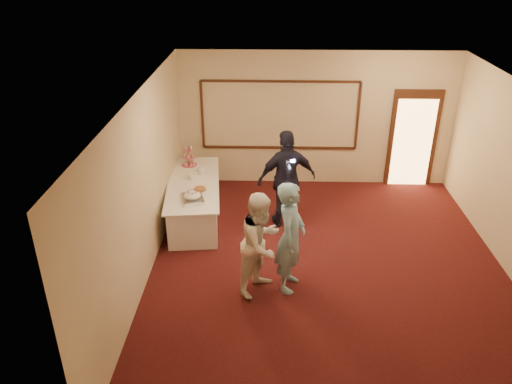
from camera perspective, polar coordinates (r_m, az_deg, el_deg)
floor at (r=8.66m, az=8.19°, el=-8.79°), size 7.00×7.00×0.00m
room_walls at (r=7.68m, az=9.16°, el=3.63°), size 6.04×7.04×3.02m
wall_molding at (r=11.02m, az=2.74°, el=8.73°), size 3.45×0.04×1.55m
doorway at (r=11.61m, az=17.47°, el=5.75°), size 1.05×0.07×2.20m
buffet_table at (r=10.00m, az=-7.06°, el=-0.93°), size 1.26×2.66×0.77m
pavlova_tray at (r=9.12m, az=-7.27°, el=-0.54°), size 0.47×0.55×0.19m
cupcake_stand at (r=10.57m, az=-7.67°, el=3.92°), size 0.33×0.33×0.48m
plate_stack_a at (r=9.94m, az=-7.19°, el=1.80°), size 0.17×0.17×0.15m
plate_stack_b at (r=10.17m, az=-6.22°, el=2.44°), size 0.17×0.17×0.14m
tart at (r=9.50m, az=-6.43°, el=0.31°), size 0.25×0.25×0.05m
man at (r=7.72m, az=3.96°, el=-5.19°), size 0.59×0.76×1.84m
woman at (r=7.69m, az=0.62°, el=-5.89°), size 0.99×1.04×1.69m
guest at (r=9.47m, az=3.54°, el=1.48°), size 1.22×0.76×1.93m
camera_flash at (r=9.17m, az=4.22°, el=3.60°), size 0.08×0.05×0.05m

